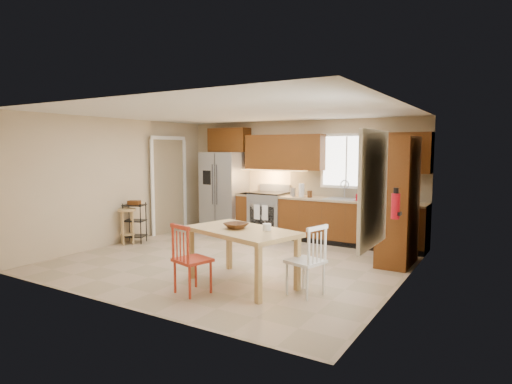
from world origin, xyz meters
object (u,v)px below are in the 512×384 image
at_px(dining_table, 242,257).
at_px(range_stove, 269,214).
at_px(soap_bottle, 358,196).
at_px(chair_white, 305,260).
at_px(pantry, 398,201).
at_px(chair_red, 193,259).
at_px(refrigerator, 224,192).
at_px(fire_extinguisher, 396,206).
at_px(utility_cart, 135,223).
at_px(bar_stool, 127,227).
at_px(table_jar, 267,229).
at_px(table_bowl, 236,229).

bearing_deg(dining_table, range_stove, 128.29).
xyz_separation_m(range_stove, dining_table, (1.37, -3.19, -0.08)).
bearing_deg(range_stove, dining_table, -66.80).
bearing_deg(soap_bottle, chair_white, -84.63).
height_order(soap_bottle, pantry, pantry).
bearing_deg(chair_red, soap_bottle, 90.00).
relative_size(refrigerator, range_stove, 1.98).
xyz_separation_m(fire_extinguisher, dining_table, (-1.81, -1.16, -0.72)).
relative_size(soap_bottle, dining_table, 0.12).
distance_m(dining_table, utility_cart, 3.50).
xyz_separation_m(chair_white, bar_stool, (-4.27, 0.87, -0.11)).
height_order(fire_extinguisher, chair_white, fire_extinguisher).
relative_size(range_stove, table_jar, 6.76).
xyz_separation_m(dining_table, bar_stool, (-3.32, 0.92, -0.03)).
relative_size(fire_extinguisher, chair_red, 0.39).
distance_m(soap_bottle, dining_table, 3.23).
bearing_deg(chair_white, bar_stool, 93.54).
xyz_separation_m(fire_extinguisher, utility_cart, (-5.13, -0.04, -0.69)).
relative_size(chair_white, utility_cart, 1.14).
relative_size(pantry, utility_cart, 2.58).
bearing_deg(chair_red, range_stove, 119.93).
bearing_deg(bar_stool, chair_white, -16.59).
height_order(soap_bottle, fire_extinguisher, fire_extinguisher).
relative_size(fire_extinguisher, bar_stool, 0.50).
xyz_separation_m(dining_table, table_bowl, (-0.10, 0.00, 0.39)).
relative_size(chair_white, bar_stool, 1.30).
distance_m(range_stove, table_bowl, 3.45).
xyz_separation_m(range_stove, utility_cart, (-1.95, -2.07, -0.05)).
relative_size(refrigerator, table_jar, 13.37).
relative_size(range_stove, pantry, 0.44).
bearing_deg(table_bowl, soap_bottle, 76.22).
distance_m(chair_white, table_bowl, 1.10).
bearing_deg(utility_cart, chair_red, -53.62).
relative_size(chair_white, table_jar, 6.81).
xyz_separation_m(fire_extinguisher, bar_stool, (-5.13, -0.23, -0.74)).
xyz_separation_m(chair_white, table_bowl, (-1.05, -0.05, 0.32)).
distance_m(range_stove, dining_table, 3.47).
height_order(dining_table, chair_white, chair_white).
relative_size(refrigerator, chair_white, 1.96).
bearing_deg(chair_red, chair_white, 43.40).
bearing_deg(soap_bottle, bar_stool, -151.25).
relative_size(pantry, table_jar, 15.42).
distance_m(refrigerator, soap_bottle, 3.18).
xyz_separation_m(pantry, chair_white, (-0.66, -2.16, -0.59)).
distance_m(refrigerator, table_bowl, 3.96).
bearing_deg(fire_extinguisher, utility_cart, -179.59).
bearing_deg(table_jar, utility_cart, 164.43).
bearing_deg(table_jar, bar_stool, 167.33).
distance_m(range_stove, chair_red, 3.97).
bearing_deg(bar_stool, range_stove, 44.28).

